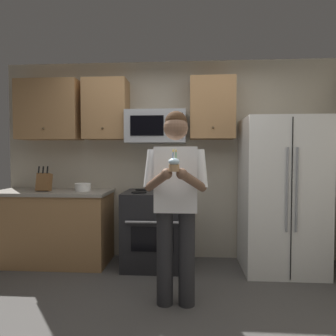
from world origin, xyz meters
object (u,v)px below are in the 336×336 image
Objects in this scene: microwave at (156,127)px; knife_block at (44,182)px; oven_range at (155,229)px; cupcake at (174,164)px; refrigerator at (281,195)px; bowl_large_white at (83,187)px; person at (176,196)px.

knife_block is (-1.39, -0.15, -0.69)m from microwave.
oven_range is at bearing 1.21° from knife_block.
microwave is (0.00, 0.12, 1.26)m from oven_range.
refrigerator is at bearing 46.15° from cupcake.
microwave is 1.51m from cupcake.
oven_range is 1.05m from bowl_large_white.
knife_block is at bearing -178.79° from oven_range.
refrigerator is 1.79m from cupcake.
bowl_large_white is (-0.92, 0.02, 0.51)m from oven_range.
knife_block reaches higher than bowl_large_white.
cupcake is at bearing -36.99° from knife_block.
refrigerator is 10.35× the size of cupcake.
oven_range is 4.55× the size of bowl_large_white.
person reaches higher than knife_block.
microwave is at bearing 105.00° from person.
cupcake is (1.68, -1.27, 0.26)m from knife_block.
bowl_large_white is 1.56m from person.
oven_range is at bearing -90.02° from microwave.
person is at bearing -29.16° from knife_block.
microwave is at bearing 6.10° from knife_block.
bowl_large_white reaches higher than oven_range.
bowl_large_white is (-0.92, -0.10, -0.75)m from microwave.
microwave is 4.26× the size of cupcake.
knife_block is 0.18× the size of person.
oven_range is 1.56m from refrigerator.
knife_block is 1.56× the size of bowl_large_white.
microwave is 1.72m from refrigerator.
microwave reaches higher than knife_block.
microwave is 1.34m from person.
bowl_large_white is at bearing 178.65° from oven_range.
refrigerator reaches higher than bowl_large_white.
cupcake is (-1.21, -1.26, 0.39)m from refrigerator.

